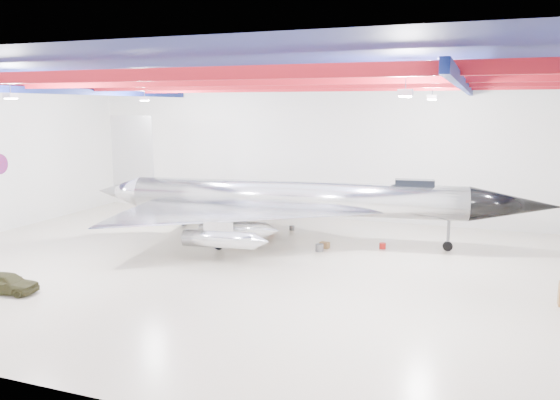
% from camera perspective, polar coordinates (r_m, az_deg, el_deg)
% --- Properties ---
extents(floor, '(40.00, 40.00, 0.00)m').
position_cam_1_polar(floor, '(32.17, -4.34, -6.80)').
color(floor, beige).
rests_on(floor, ground).
extents(wall_back, '(40.00, 0.00, 40.00)m').
position_cam_1_polar(wall_back, '(45.05, 3.53, 5.11)').
color(wall_back, silver).
rests_on(wall_back, floor).
extents(ceiling, '(40.00, 40.00, 0.00)m').
position_cam_1_polar(ceiling, '(30.89, -4.61, 13.16)').
color(ceiling, '#0A0F38').
rests_on(ceiling, wall_back).
extents(ceiling_structure, '(39.50, 29.50, 1.08)m').
position_cam_1_polar(ceiling_structure, '(30.85, -4.60, 11.90)').
color(ceiling_structure, maroon).
rests_on(ceiling_structure, ceiling).
extents(jet_aircraft, '(31.10, 20.09, 8.50)m').
position_cam_1_polar(jet_aircraft, '(36.60, 1.44, -0.25)').
color(jet_aircraft, silver).
rests_on(jet_aircraft, floor).
extents(jeep, '(3.24, 1.64, 1.06)m').
position_cam_1_polar(jeep, '(30.50, -26.62, -7.74)').
color(jeep, '#36341B').
rests_on(jeep, floor).
extents(crate_ply, '(0.51, 0.42, 0.33)m').
position_cam_1_polar(crate_ply, '(36.99, -4.81, -4.33)').
color(crate_ply, olive).
rests_on(crate_ply, floor).
extents(toolbox_red, '(0.51, 0.45, 0.31)m').
position_cam_1_polar(toolbox_red, '(39.90, -0.90, -3.26)').
color(toolbox_red, '#A21310').
rests_on(toolbox_red, floor).
extents(engine_drum, '(0.52, 0.52, 0.46)m').
position_cam_1_polar(engine_drum, '(35.09, 4.14, -4.99)').
color(engine_drum, '#59595B').
rests_on(engine_drum, floor).
extents(parts_bin, '(0.65, 0.56, 0.40)m').
position_cam_1_polar(parts_bin, '(35.88, 4.68, -4.71)').
color(parts_bin, olive).
rests_on(parts_bin, floor).
extents(crate_small, '(0.43, 0.39, 0.25)m').
position_cam_1_polar(crate_small, '(43.12, -10.04, -2.46)').
color(crate_small, '#59595B').
rests_on(crate_small, floor).
extents(tool_chest, '(0.57, 0.57, 0.38)m').
position_cam_1_polar(tool_chest, '(36.22, 10.67, -4.73)').
color(tool_chest, '#A21310').
rests_on(tool_chest, floor).
extents(spares_box, '(0.39, 0.39, 0.35)m').
position_cam_1_polar(spares_box, '(40.85, 1.24, -2.92)').
color(spares_box, '#59595B').
rests_on(spares_box, floor).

